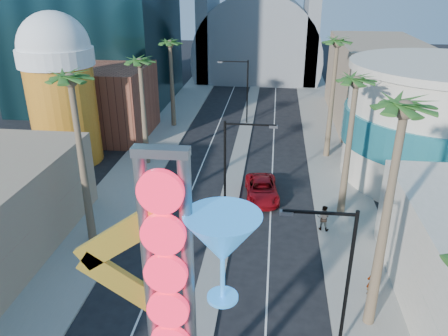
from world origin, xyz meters
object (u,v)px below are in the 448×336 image
red_pickup (262,189)px  pedestrian_b (323,218)px  neon_sign (192,288)px  pedestrian_a (372,282)px

red_pickup → pedestrian_b: pedestrian_b is taller
neon_sign → pedestrian_b: 18.59m
pedestrian_a → red_pickup: bearing=-68.6°
red_pickup → pedestrian_a: 13.57m
pedestrian_a → pedestrian_b: (-2.17, 6.96, 0.14)m
pedestrian_b → neon_sign: bearing=83.7°
pedestrian_b → red_pickup: bearing=-30.1°
red_pickup → neon_sign: bearing=-101.2°
pedestrian_a → pedestrian_b: size_ratio=0.86×
pedestrian_a → pedestrian_b: bearing=-81.5°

